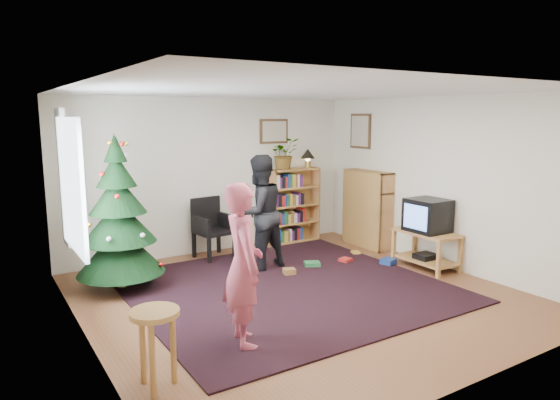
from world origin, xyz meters
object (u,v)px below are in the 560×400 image
armchair (211,225)px  person_by_chair (259,213)px  picture_right (361,131)px  table_lamp (308,155)px  bookshelf_back (294,204)px  bookshelf_right (367,208)px  tv_stand (426,246)px  christmas_tree (119,226)px  stool (155,328)px  picture_back (274,131)px  potted_plant (284,154)px  crt_tv (427,215)px  person_standing (243,265)px

armchair → person_by_chair: size_ratio=0.56×
picture_right → table_lamp: picture_right is taller
bookshelf_back → person_by_chair: bearing=-140.2°
bookshelf_right → tv_stand: (-0.12, -1.41, -0.34)m
christmas_tree → stool: 2.63m
picture_back → person_by_chair: (-1.02, -1.25, -1.11)m
armchair → potted_plant: potted_plant is taller
picture_back → table_lamp: 0.77m
bookshelf_back → person_by_chair: size_ratio=0.78×
christmas_tree → person_by_chair: bearing=-6.1°
crt_tv → picture_back: bearing=113.0°
picture_back → armchair: size_ratio=0.58×
bookshelf_right → person_by_chair: (-2.21, -0.15, 0.17)m
picture_back → christmas_tree: (-2.95, -1.05, -1.12)m
crt_tv → armchair: crt_tv is taller
tv_stand → picture_back: bearing=113.0°
bookshelf_back → christmas_tree: bearing=-164.4°
stool → crt_tv: bearing=14.1°
potted_plant → table_lamp: 0.50m
person_by_chair → table_lamp: 2.10m
crt_tv → table_lamp: (-0.44, 2.38, 0.74)m
potted_plant → person_standing: bearing=-128.2°
bookshelf_right → table_lamp: table_lamp is taller
bookshelf_back → person_standing: 4.15m
armchair → picture_right: bearing=-16.5°
christmas_tree → bookshelf_right: 4.15m
christmas_tree → person_standing: 2.32m
picture_back → stool: (-3.35, -3.63, -1.43)m
christmas_tree → person_by_chair: size_ratio=1.20×
picture_right → bookshelf_right: picture_right is taller
picture_right → bookshelf_back: picture_right is taller
picture_right → person_standing: bearing=-145.2°
armchair → picture_back: bearing=4.9°
person_standing → person_by_chair: bearing=-20.3°
picture_right → picture_back: bearing=151.3°
bookshelf_right → person_standing: size_ratio=0.81×
armchair → crt_tv: bearing=-50.0°
christmas_tree → armchair: christmas_tree is taller
picture_back → tv_stand: picture_back is taller
bookshelf_back → table_lamp: bearing=0.0°
stool → picture_back: bearing=47.3°
tv_stand → person_standing: person_standing is taller
bookshelf_back → armchair: size_ratio=1.38×
picture_back → bookshelf_back: bearing=-22.6°
table_lamp → stool: bearing=-138.7°
picture_right → crt_tv: 2.15m
christmas_tree → potted_plant: size_ratio=3.72×
picture_right → potted_plant: bearing=153.8°
person_standing → table_lamp: bearing=-30.4°
picture_back → crt_tv: 2.97m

